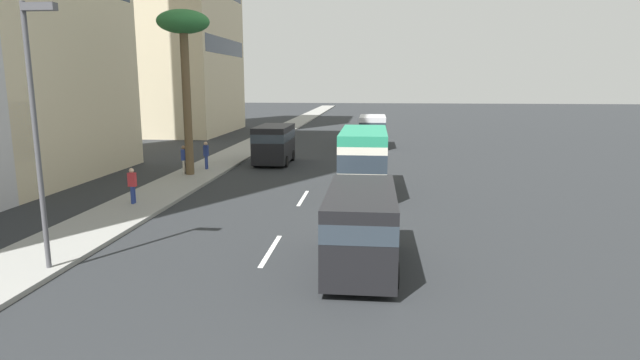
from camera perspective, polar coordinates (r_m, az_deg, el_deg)
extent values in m
plane|color=#26282B|center=(36.43, 0.78, 2.28)|extent=(198.00, 198.00, 0.00)
cube|color=gray|center=(37.67, -9.82, 2.52)|extent=(162.00, 2.91, 0.15)
cube|color=silver|center=(16.92, -5.42, -7.70)|extent=(3.20, 0.16, 0.01)
cube|color=silver|center=(24.26, -1.87, -1.99)|extent=(3.20, 0.16, 0.01)
cube|color=silver|center=(25.23, 4.78, 1.76)|extent=(6.19, 2.15, 2.39)
cube|color=#268C66|center=(25.05, 4.84, 4.97)|extent=(6.19, 2.15, 0.46)
cube|color=#28333D|center=(25.16, 4.80, 2.78)|extent=(6.20, 2.16, 0.80)
cylinder|color=black|center=(27.20, 2.68, 0.29)|extent=(0.84, 0.26, 0.84)
cylinder|color=black|center=(27.17, 6.99, 0.20)|extent=(0.84, 0.26, 0.84)
cylinder|color=black|center=(23.69, 2.18, -1.28)|extent=(0.84, 0.26, 0.84)
cylinder|color=black|center=(23.65, 7.13, -1.37)|extent=(0.84, 0.26, 0.84)
cube|color=silver|center=(43.41, 5.77, 5.44)|extent=(4.77, 2.10, 2.39)
cube|color=#2D3842|center=(43.37, 5.79, 6.13)|extent=(4.78, 2.10, 0.57)
cylinder|color=black|center=(44.95, 4.48, 4.32)|extent=(0.72, 0.24, 0.72)
cylinder|color=black|center=(44.95, 7.03, 4.27)|extent=(0.72, 0.24, 0.72)
cylinder|color=black|center=(42.11, 4.38, 3.89)|extent=(0.72, 0.24, 0.72)
cylinder|color=black|center=(42.10, 7.10, 3.84)|extent=(0.72, 0.24, 0.72)
cube|color=black|center=(15.09, 4.51, -5.04)|extent=(5.09, 1.94, 2.10)
cube|color=#2D3842|center=(14.97, 4.54, -3.33)|extent=(5.10, 1.94, 0.50)
cylinder|color=black|center=(16.85, 1.45, -6.47)|extent=(0.72, 0.24, 0.72)
cylinder|color=black|center=(16.81, 7.76, -6.61)|extent=(0.72, 0.24, 0.72)
cylinder|color=black|center=(13.97, 0.46, -10.16)|extent=(0.72, 0.24, 0.72)
cylinder|color=black|center=(13.93, 8.14, -10.33)|extent=(0.72, 0.24, 0.72)
cube|color=black|center=(34.50, -5.05, 4.04)|extent=(4.63, 2.09, 2.31)
cube|color=#2D3842|center=(34.45, -5.06, 4.88)|extent=(4.64, 2.10, 0.56)
cylinder|color=black|center=(33.10, -3.79, 2.04)|extent=(0.72, 0.24, 0.72)
cylinder|color=black|center=(33.49, -7.15, 2.08)|extent=(0.72, 0.24, 0.72)
cylinder|color=black|center=(35.82, -3.04, 2.71)|extent=(0.72, 0.24, 0.72)
cylinder|color=black|center=(36.18, -6.16, 2.74)|extent=(0.72, 0.24, 0.72)
cylinder|color=navy|center=(23.84, -19.91, -1.58)|extent=(0.14, 0.14, 0.75)
cylinder|color=navy|center=(23.99, -19.74, -1.50)|extent=(0.14, 0.14, 0.75)
cube|color=red|center=(23.79, -19.93, 0.04)|extent=(0.23, 0.33, 0.59)
sphere|color=beige|center=(23.72, -19.99, 0.99)|extent=(0.20, 0.20, 0.20)
cylinder|color=beige|center=(30.59, -14.72, 1.35)|extent=(0.14, 0.14, 0.79)
cylinder|color=beige|center=(30.74, -14.61, 1.40)|extent=(0.14, 0.14, 0.79)
cube|color=navy|center=(30.56, -14.73, 2.69)|extent=(0.32, 0.38, 0.63)
sphere|color=#9E7251|center=(30.51, -14.76, 3.48)|extent=(0.22, 0.22, 0.22)
cylinder|color=navy|center=(32.08, -12.40, 1.88)|extent=(0.14, 0.14, 0.80)
cylinder|color=navy|center=(32.23, -12.31, 1.92)|extent=(0.14, 0.14, 0.80)
cube|color=navy|center=(32.06, -12.41, 3.17)|extent=(0.34, 0.25, 0.64)
sphere|color=tan|center=(32.01, -12.44, 3.93)|extent=(0.22, 0.22, 0.22)
cylinder|color=brown|center=(30.15, -14.39, 8.10)|extent=(0.46, 0.46, 7.98)
ellipsoid|color=#2D7238|center=(30.30, -14.79, 16.46)|extent=(2.83, 2.83, 1.27)
cylinder|color=#4C4C51|center=(16.10, -28.69, 3.83)|extent=(0.14, 0.14, 7.25)
cube|color=#4C4C51|center=(15.89, -28.46, 16.39)|extent=(0.24, 0.90, 0.20)
cube|color=#2D3847|center=(56.36, -10.33, 14.20)|extent=(13.51, 0.08, 1.65)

